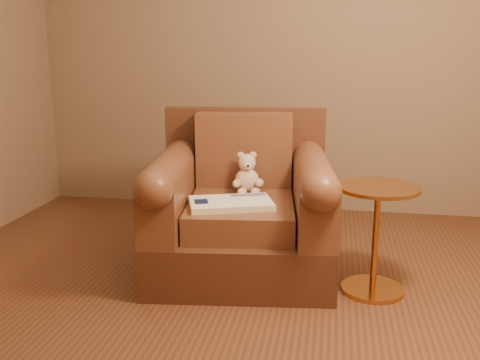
# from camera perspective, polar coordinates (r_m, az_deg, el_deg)

# --- Properties ---
(floor) EXTENTS (4.00, 4.00, 0.00)m
(floor) POSITION_cam_1_polar(r_m,az_deg,el_deg) (2.95, -2.07, -13.78)
(floor) COLOR brown
(floor) RESTS_ON ground
(armchair) EXTENTS (1.20, 1.16, 0.98)m
(armchair) POSITION_cam_1_polar(r_m,az_deg,el_deg) (3.38, 0.21, -3.21)
(armchair) COLOR #4B2919
(armchair) RESTS_ON floor
(teddy_bear) EXTENTS (0.19, 0.23, 0.27)m
(teddy_bear) POSITION_cam_1_polar(r_m,az_deg,el_deg) (3.41, 0.77, 0.28)
(teddy_bear) COLOR beige
(teddy_bear) RESTS_ON armchair
(guidebook) EXTENTS (0.55, 0.43, 0.04)m
(guidebook) POSITION_cam_1_polar(r_m,az_deg,el_deg) (3.14, -0.99, -2.50)
(guidebook) COLOR beige
(guidebook) RESTS_ON armchair
(side_table) EXTENTS (0.45, 0.45, 0.63)m
(side_table) POSITION_cam_1_polar(r_m,az_deg,el_deg) (3.13, 14.27, -5.81)
(side_table) COLOR #C27C35
(side_table) RESTS_ON floor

